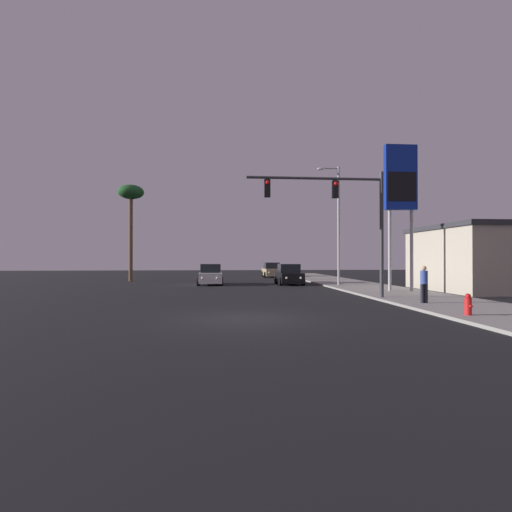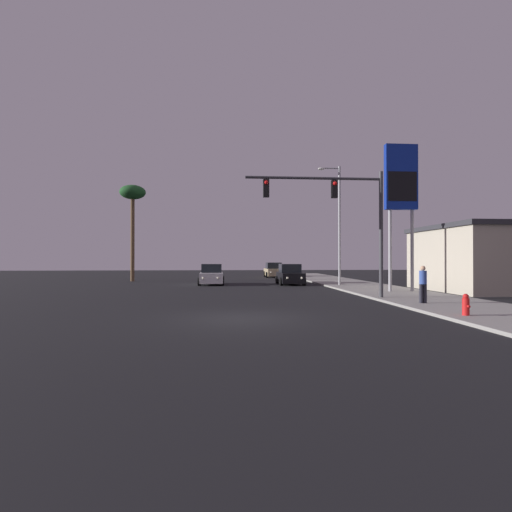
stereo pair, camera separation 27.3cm
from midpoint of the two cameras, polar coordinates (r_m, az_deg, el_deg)
ground_plane at (r=14.23m, az=-2.13°, el=-8.90°), size 120.00×120.00×0.00m
sidewalk_right at (r=26.22m, az=17.98°, el=-4.85°), size 5.00×60.00×0.12m
building_gas_station at (r=31.14m, az=31.91°, el=-0.24°), size 10.30×8.30×4.30m
car_black at (r=32.85m, az=4.50°, el=-2.74°), size 2.04×4.32×1.68m
car_white at (r=32.82m, az=-6.75°, el=-2.74°), size 2.04×4.33×1.68m
car_tan at (r=45.67m, az=2.09°, el=-2.09°), size 2.04×4.33×1.68m
traffic_light_mast at (r=21.09m, az=12.04°, el=6.72°), size 7.12×0.36×6.50m
street_lamp at (r=31.00m, az=11.23°, el=5.18°), size 1.74×0.24×9.00m
gas_station_sign at (r=26.42m, az=19.67°, el=9.46°), size 2.00×0.42×9.00m
fire_hydrant at (r=15.95m, az=27.60°, el=-6.17°), size 0.24×0.34×0.76m
pedestrian_on_sidewalk at (r=19.46m, az=22.50°, el=-3.52°), size 0.34×0.32×1.67m
palm_tree_mid at (r=39.42m, az=-17.64°, el=7.97°), size 2.40×2.40×9.01m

